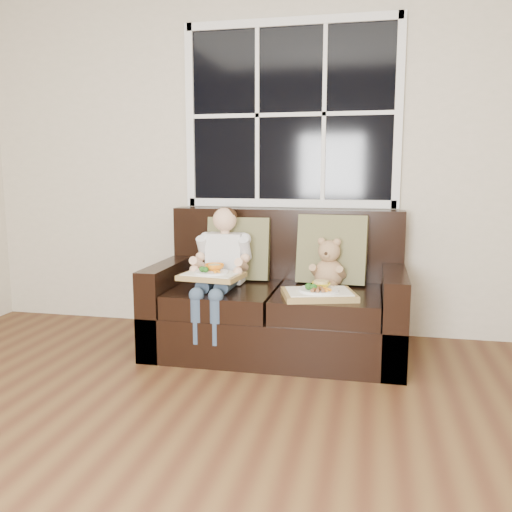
% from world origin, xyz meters
% --- Properties ---
extents(room_walls, '(4.52, 5.02, 2.71)m').
position_xyz_m(room_walls, '(0.00, 0.00, 1.59)').
color(room_walls, beige).
rests_on(room_walls, ground).
extents(window_back, '(1.62, 0.04, 1.37)m').
position_xyz_m(window_back, '(0.24, 2.48, 1.65)').
color(window_back, black).
rests_on(window_back, room_walls).
extents(loveseat, '(1.70, 0.92, 0.96)m').
position_xyz_m(loveseat, '(0.24, 2.02, 0.31)').
color(loveseat, black).
rests_on(loveseat, ground).
extents(pillow_left, '(0.46, 0.23, 0.46)m').
position_xyz_m(pillow_left, '(-0.09, 2.17, 0.67)').
color(pillow_left, olive).
rests_on(pillow_left, loveseat).
extents(pillow_right, '(0.49, 0.25, 0.49)m').
position_xyz_m(pillow_right, '(0.59, 2.17, 0.69)').
color(pillow_right, olive).
rests_on(pillow_right, loveseat).
extents(child, '(0.37, 0.59, 0.83)m').
position_xyz_m(child, '(-0.14, 1.90, 0.64)').
color(child, silver).
rests_on(child, loveseat).
extents(teddy_bear, '(0.23, 0.28, 0.36)m').
position_xyz_m(teddy_bear, '(0.58, 2.03, 0.59)').
color(teddy_bear, tan).
rests_on(teddy_bear, loveseat).
extents(tray_left, '(0.42, 0.34, 0.09)m').
position_xyz_m(tray_left, '(-0.15, 1.70, 0.57)').
color(tray_left, '#9F7F48').
rests_on(tray_left, child).
extents(tray_right, '(0.52, 0.45, 0.10)m').
position_xyz_m(tray_right, '(0.54, 1.72, 0.48)').
color(tray_right, '#9F7F48').
rests_on(tray_right, loveseat).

